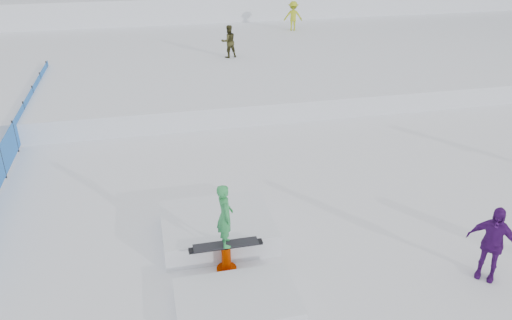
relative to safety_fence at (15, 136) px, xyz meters
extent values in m
plane|color=white|center=(6.50, -6.60, -0.55)|extent=(120.00, 120.00, 0.00)
cube|color=white|center=(6.50, 23.40, 0.65)|extent=(60.00, 14.00, 2.40)
cube|color=white|center=(6.50, 9.40, -0.15)|extent=(50.00, 18.00, 0.80)
cube|color=blue|center=(0.00, 0.00, 0.00)|extent=(0.03, 16.00, 0.95)
cylinder|color=black|center=(0.00, -1.90, 0.00)|extent=(0.05, 0.05, 1.10)
cylinder|color=black|center=(0.00, 0.00, 0.00)|extent=(0.05, 0.05, 1.10)
cylinder|color=black|center=(0.00, 1.90, 0.00)|extent=(0.05, 0.05, 1.10)
cylinder|color=black|center=(0.00, 3.80, 0.00)|extent=(0.05, 0.05, 1.10)
cylinder|color=black|center=(0.00, 5.70, 0.00)|extent=(0.05, 0.05, 1.10)
cylinder|color=black|center=(0.00, 7.60, 0.00)|extent=(0.05, 0.05, 1.10)
imported|color=#343215|center=(8.46, 7.57, 1.03)|extent=(0.86, 0.73, 1.56)
imported|color=#AEBE1D|center=(13.41, 13.15, 1.10)|extent=(1.23, 0.89, 1.71)
imported|color=#48126A|center=(11.00, -9.09, 0.31)|extent=(1.01, 1.01, 1.72)
cube|color=white|center=(5.64, -6.33, -0.28)|extent=(2.60, 2.20, 0.54)
cube|color=white|center=(5.64, -8.83, -0.40)|extent=(2.40, 1.60, 0.30)
cylinder|color=#B53200|center=(5.64, -7.63, -0.52)|extent=(0.44, 0.44, 0.06)
cylinder|color=#B53200|center=(5.64, -7.63, -0.25)|extent=(0.20, 0.20, 0.60)
cube|color=black|center=(5.64, -7.63, 0.08)|extent=(1.60, 0.16, 0.06)
cube|color=black|center=(5.64, -7.63, 0.12)|extent=(1.40, 0.28, 0.03)
imported|color=green|center=(5.64, -7.63, 0.85)|extent=(0.34, 0.52, 1.42)
camera|label=1|loc=(4.28, -16.34, 6.40)|focal=35.00mm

